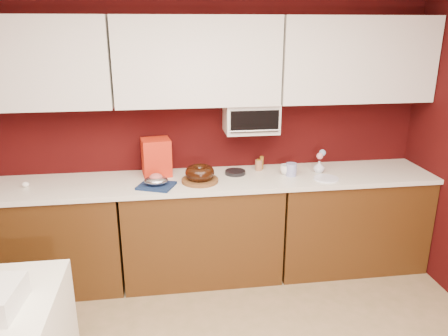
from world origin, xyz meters
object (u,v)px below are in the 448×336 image
toaster_oven (251,118)px  flower_vase (319,166)px  bundt_cake (200,173)px  blue_jar (291,170)px  foil_ham_nest (156,180)px  pandoro_box (156,157)px  coffee_mug (286,169)px

toaster_oven → flower_vase: (0.59, -0.14, -0.42)m
bundt_cake → blue_jar: bearing=3.8°
foil_ham_nest → blue_jar: bearing=5.9°
bundt_cake → toaster_oven: bearing=27.4°
pandoro_box → coffee_mug: (1.10, -0.14, -0.11)m
toaster_oven → blue_jar: size_ratio=4.13×
flower_vase → coffee_mug: bearing=-177.2°
blue_jar → bundt_cake: bearing=-176.2°
bundt_cake → flower_vase: size_ratio=2.09×
foil_ham_nest → pandoro_box: (0.01, 0.30, 0.10)m
foil_ham_nest → flower_vase: (1.40, 0.17, 0.00)m
bundt_cake → flower_vase: bearing=5.7°
blue_jar → flower_vase: bearing=11.3°
bundt_cake → foil_ham_nest: 0.36m
toaster_oven → flower_vase: 0.73m
flower_vase → blue_jar: bearing=-168.7°
toaster_oven → pandoro_box: 0.87m
foil_ham_nest → blue_jar: 1.15m
coffee_mug → flower_vase: flower_vase is taller
bundt_cake → foil_ham_nest: bearing=-169.7°
coffee_mug → flower_vase: size_ratio=0.90×
foil_ham_nest → blue_jar: blue_jar is taller
blue_jar → flower_vase: flower_vase is taller
pandoro_box → blue_jar: 1.15m
pandoro_box → flower_vase: (1.40, -0.13, -0.10)m
coffee_mug → bundt_cake: bearing=-173.1°
toaster_oven → blue_jar: bearing=-30.4°
blue_jar → flower_vase: 0.27m
bundt_cake → foil_ham_nest: size_ratio=1.27×
bundt_cake → blue_jar: 0.79m
toaster_oven → coffee_mug: (0.29, -0.15, -0.42)m
coffee_mug → blue_jar: blue_jar is taller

